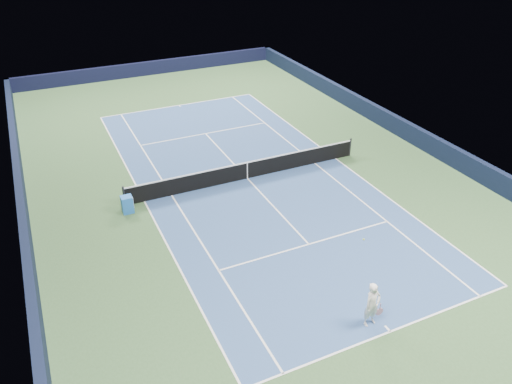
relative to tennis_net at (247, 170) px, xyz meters
name	(u,v)px	position (x,y,z in m)	size (l,w,h in m)	color
ground	(247,178)	(0.00, 0.00, -0.50)	(40.00, 40.00, 0.00)	#32522D
wall_far	(150,68)	(0.00, 19.82, 0.05)	(22.00, 0.35, 1.10)	black
wall_right	(412,134)	(10.82, 0.00, 0.05)	(0.35, 40.00, 1.10)	#101832
wall_left	(24,218)	(-10.82, 0.00, 0.05)	(0.35, 40.00, 1.10)	black
court_surface	(247,178)	(0.00, 0.00, -0.50)	(10.97, 23.77, 0.01)	navy
baseline_far	(179,105)	(0.00, 11.88, -0.50)	(10.97, 0.08, 0.00)	white
baseline_near	(390,332)	(0.00, -11.88, -0.50)	(10.97, 0.08, 0.00)	white
sideline_doubles_right	(336,159)	(5.49, 0.00, -0.50)	(0.08, 23.77, 0.00)	white
sideline_doubles_left	(144,201)	(-5.49, 0.00, -0.50)	(0.08, 23.77, 0.00)	white
sideline_singles_right	(315,163)	(4.12, 0.00, -0.50)	(0.08, 23.77, 0.00)	white
sideline_singles_left	(172,195)	(-4.12, 0.00, -0.50)	(0.08, 23.77, 0.00)	white
service_line_far	(206,134)	(0.00, 6.40, -0.50)	(8.23, 0.08, 0.00)	white
service_line_near	(309,244)	(0.00, -6.40, -0.50)	(8.23, 0.08, 0.00)	white
center_service_line	(247,178)	(0.00, 0.00, -0.50)	(0.08, 12.80, 0.00)	white
center_mark_far	(180,106)	(0.00, 11.73, -0.50)	(0.08, 0.30, 0.00)	white
center_mark_near	(388,329)	(0.00, -11.73, -0.50)	(0.08, 0.30, 0.00)	white
tennis_net	(247,170)	(0.00, 0.00, 0.00)	(12.90, 0.10, 1.07)	black
sponsor_cube	(127,204)	(-6.40, -0.60, -0.09)	(0.58, 0.47, 0.84)	blue
tennis_player	(372,305)	(-0.41, -11.26, 0.36)	(0.81, 1.27, 2.92)	white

